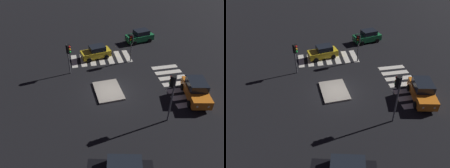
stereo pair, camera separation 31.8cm
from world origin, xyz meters
The scene contains 10 objects.
ground_plane centered at (0.00, 0.00, 0.00)m, with size 80.00×80.00×0.00m, color black.
traffic_island centered at (0.12, 0.37, 0.09)m, with size 3.73×2.90×0.18m.
car_orange centered at (-2.56, -7.90, 0.93)m, with size 4.59×2.72×1.90m.
car_yellow centered at (7.43, 0.56, 0.81)m, with size 2.31×3.96×1.64m.
car_green centered at (10.96, -6.40, 0.86)m, with size 2.50×4.23×1.75m.
traffic_light_south centered at (-4.88, -3.91, 3.54)m, with size 0.53×0.54×4.69m.
traffic_light_north centered at (4.27, 3.95, 2.79)m, with size 0.53×0.54×3.69m.
traffic_light_east centered at (5.55, -3.48, 2.74)m, with size 0.53×0.54×3.61m.
crosswalk_near centered at (0.00, -7.22, 0.01)m, with size 7.60×3.20×0.02m.
crosswalk_side centered at (7.07, 0.00, 0.01)m, with size 3.20×7.60×0.02m.
Camera 1 is at (-17.54, 3.57, 14.14)m, focal length 35.19 mm.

